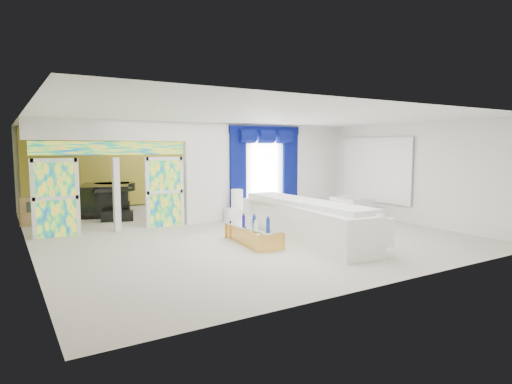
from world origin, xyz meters
TOP-DOWN VIEW (x-y plane):
  - floor at (0.00, 0.00)m, footprint 12.00×12.00m
  - dividing_wall at (2.15, 1.00)m, footprint 5.70×0.18m
  - dividing_header at (-2.85, 1.00)m, footprint 4.30×0.18m
  - stained_panel_left at (-4.28, 1.00)m, footprint 0.95×0.04m
  - stained_panel_right at (-1.42, 1.00)m, footprint 0.95×0.04m
  - stained_transom at (-2.85, 1.00)m, footprint 4.00×0.05m
  - window_pane at (1.90, 0.90)m, footprint 1.00×0.02m
  - blue_drape_left at (0.90, 0.87)m, footprint 0.55×0.10m
  - blue_drape_right at (2.90, 0.87)m, footprint 0.55×0.10m
  - blue_pelmet at (1.90, 0.87)m, footprint 2.60×0.12m
  - wall_mirror at (4.94, -1.00)m, footprint 0.04×2.70m
  - gold_curtains at (0.00, 5.90)m, footprint 9.70×0.12m
  - white_sofa at (0.94, -2.53)m, footprint 1.45×4.62m
  - coffee_table at (-0.41, -2.23)m, footprint 0.80×1.88m
  - console_table at (1.00, 0.57)m, footprint 1.30×0.54m
  - table_lamp at (0.70, 0.57)m, footprint 0.36×0.36m
  - armchair at (4.02, -0.89)m, footprint 0.96×1.10m
  - grand_piano at (-2.38, 4.25)m, footprint 2.04×2.37m
  - piano_bench at (-2.38, 2.65)m, footprint 1.01×0.62m
  - tv_console at (-4.69, 3.26)m, footprint 0.68×0.64m
  - chandelier at (-2.30, 3.40)m, footprint 0.60×0.60m
  - decanters at (-0.39, -2.29)m, footprint 0.24×1.16m

SIDE VIEW (x-z plane):
  - floor at x=0.00m, z-range 0.00..0.00m
  - piano_bench at x=-2.38m, z-range 0.00..0.32m
  - coffee_table at x=-0.41m, z-range 0.00..0.41m
  - console_table at x=1.00m, z-range 0.00..0.42m
  - armchair at x=4.02m, z-range 0.00..0.70m
  - tv_console at x=-4.69m, z-range 0.00..0.82m
  - white_sofa at x=0.94m, z-range 0.00..0.87m
  - decanters at x=-0.39m, z-range 0.38..0.63m
  - grand_piano at x=-2.38m, z-range 0.00..1.02m
  - table_lamp at x=0.70m, z-range 0.42..1.00m
  - stained_panel_left at x=-4.28m, z-range 0.00..2.00m
  - stained_panel_right at x=-1.42m, z-range 0.00..2.00m
  - blue_drape_left at x=0.90m, z-range 0.00..2.80m
  - blue_drape_right at x=2.90m, z-range 0.00..2.80m
  - window_pane at x=1.90m, z-range 0.30..2.60m
  - dividing_wall at x=2.15m, z-range 0.00..3.00m
  - gold_curtains at x=0.00m, z-range 0.05..2.95m
  - wall_mirror at x=4.94m, z-range 0.60..2.50m
  - stained_transom at x=-2.85m, z-range 2.08..2.42m
  - chandelier at x=-2.30m, z-range 2.35..2.95m
  - dividing_header at x=-2.85m, z-range 2.45..3.00m
  - blue_pelmet at x=1.90m, z-range 2.69..2.94m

